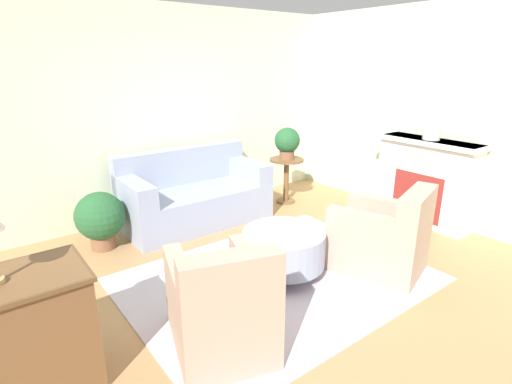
{
  "coord_description": "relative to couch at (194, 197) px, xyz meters",
  "views": [
    {
      "loc": [
        -2.3,
        -2.68,
        2.09
      ],
      "look_at": [
        0.15,
        0.55,
        0.75
      ],
      "focal_mm": 28.0,
      "sensor_mm": 36.0,
      "label": 1
    }
  ],
  "objects": [
    {
      "name": "vase_mantel_near",
      "position": [
        2.44,
        -1.86,
        0.87
      ],
      "size": [
        0.21,
        0.21,
        0.23
      ],
      "color": "silver",
      "rests_on": "fireplace"
    },
    {
      "name": "ottoman_table",
      "position": [
        0.02,
        -1.81,
        -0.05
      ],
      "size": [
        0.83,
        0.83,
        0.47
      ],
      "color": "#8E99B2",
      "rests_on": "rug"
    },
    {
      "name": "potted_plant_floor",
      "position": [
        -1.25,
        -0.08,
        0.03
      ],
      "size": [
        0.56,
        0.56,
        0.68
      ],
      "color": "brown",
      "rests_on": "ground_plane"
    },
    {
      "name": "fireplace",
      "position": [
        2.46,
        -1.86,
        0.24
      ],
      "size": [
        0.44,
        1.35,
        1.13
      ],
      "color": "white",
      "rests_on": "ground_plane"
    },
    {
      "name": "dresser",
      "position": [
        -2.38,
        -1.96,
        0.08
      ],
      "size": [
        1.02,
        0.58,
        0.84
      ],
      "color": "brown",
      "rests_on": "ground_plane"
    },
    {
      "name": "armchair_right",
      "position": [
        0.88,
        -2.36,
        0.0
      ],
      "size": [
        0.92,
        1.05,
        0.91
      ],
      "color": "tan",
      "rests_on": "rug"
    },
    {
      "name": "potted_plant_on_side_table",
      "position": [
        1.5,
        -0.16,
        0.59
      ],
      "size": [
        0.38,
        0.38,
        0.47
      ],
      "color": "brown",
      "rests_on": "side_table"
    },
    {
      "name": "wall_back",
      "position": [
        -0.09,
        0.62,
        1.05
      ],
      "size": [
        8.82,
        0.12,
        2.8
      ],
      "color": "beige",
      "rests_on": "ground_plane"
    },
    {
      "name": "wall_right",
      "position": [
        2.7,
        -1.85,
        1.05
      ],
      "size": [
        0.12,
        9.47,
        2.8
      ],
      "color": "beige",
      "rests_on": "ground_plane"
    },
    {
      "name": "side_table",
      "position": [
        1.5,
        -0.16,
        0.11
      ],
      "size": [
        0.51,
        0.51,
        0.69
      ],
      "color": "brown",
      "rests_on": "ground_plane"
    },
    {
      "name": "rug",
      "position": [
        -0.09,
        -1.85,
        -0.35
      ],
      "size": [
        2.88,
        2.19,
        0.01
      ],
      "color": "#BCB2C1",
      "rests_on": "ground_plane"
    },
    {
      "name": "couch",
      "position": [
        0.0,
        0.0,
        0.0
      ],
      "size": [
        1.9,
        0.93,
        0.96
      ],
      "color": "#8E99B2",
      "rests_on": "ground_plane"
    },
    {
      "name": "armchair_left",
      "position": [
        -1.07,
        -2.36,
        0.0
      ],
      "size": [
        0.92,
        1.05,
        0.91
      ],
      "color": "tan",
      "rests_on": "rug"
    },
    {
      "name": "ground_plane",
      "position": [
        -0.09,
        -1.85,
        -0.35
      ],
      "size": [
        16.0,
        16.0,
        0.0
      ],
      "primitive_type": "plane",
      "color": "#AD7F51"
    }
  ]
}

